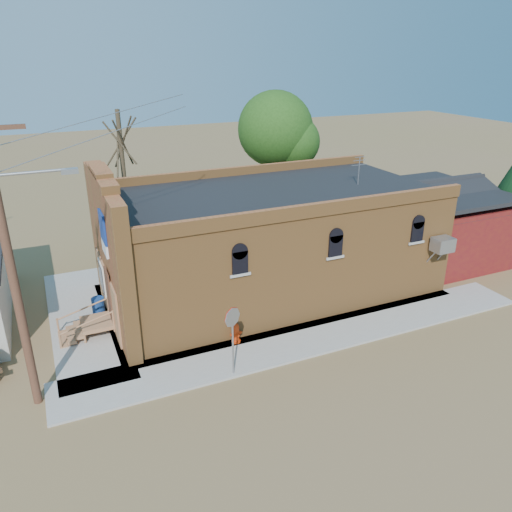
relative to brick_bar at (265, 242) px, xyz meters
name	(u,v)px	position (x,y,z in m)	size (l,w,h in m)	color
ground	(288,360)	(-1.64, -5.49, -2.34)	(120.00, 120.00, 0.00)	olive
sidewalk_south	(312,338)	(-0.14, -4.59, -2.30)	(19.00, 2.20, 0.08)	#9E9991
sidewalk_west	(84,319)	(-7.94, 0.51, -2.30)	(2.60, 10.00, 0.08)	#9E9991
brick_bar	(265,242)	(0.00, 0.00, 0.00)	(16.40, 7.97, 6.30)	#A86A33
red_shed	(437,216)	(9.86, 0.01, -0.07)	(5.40, 6.40, 4.30)	maroon
utility_pole	(12,262)	(-9.79, -4.29, 2.43)	(3.12, 0.26, 9.00)	#47291C
tree_bare_near	(120,141)	(-4.64, 7.51, 3.62)	(2.80, 2.80, 7.65)	#4C3C2B
tree_leafy	(275,129)	(4.36, 8.01, 3.59)	(4.40, 4.40, 8.15)	#4C3C2B
fire_hydrant	(236,333)	(-2.92, -3.73, -1.88)	(0.46, 0.46, 0.78)	red
stop_sign	(232,324)	(-3.73, -5.49, -0.34)	(0.63, 0.36, 2.50)	#96969C
trash_barrel	(98,307)	(-7.31, 0.48, -1.87)	(0.51, 0.51, 0.78)	navy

